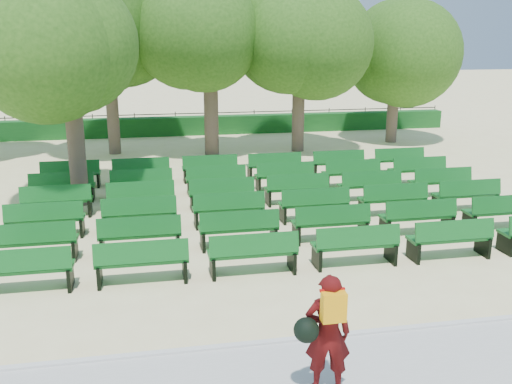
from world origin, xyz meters
TOP-DOWN VIEW (x-y plane):
  - ground at (0.00, 0.00)m, footprint 120.00×120.00m
  - paving at (0.00, -7.40)m, footprint 30.00×2.20m
  - curb at (0.00, -6.25)m, footprint 30.00×0.12m
  - hedge at (0.00, 14.00)m, footprint 26.00×0.70m
  - fence at (0.00, 14.40)m, footprint 26.00×0.10m
  - tree_line at (0.00, 10.00)m, footprint 21.80×6.80m
  - bench_array at (0.70, 0.62)m, footprint 1.89×0.70m
  - tree_among at (-4.44, 2.57)m, footprint 4.45×4.45m
  - person at (-0.17, -7.61)m, footprint 0.84×0.54m

SIDE VIEW (x-z plane):
  - ground at x=0.00m, z-range 0.00..0.00m
  - fence at x=0.00m, z-range -0.51..0.51m
  - tree_line at x=0.00m, z-range -3.52..3.52m
  - paving at x=0.00m, z-range 0.00..0.06m
  - curb at x=0.00m, z-range 0.00..0.10m
  - bench_array at x=0.70m, z-range -0.49..0.68m
  - hedge at x=0.00m, z-range 0.00..0.90m
  - person at x=-0.17m, z-range 0.09..1.81m
  - tree_among at x=-4.44m, z-range 0.95..6.90m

